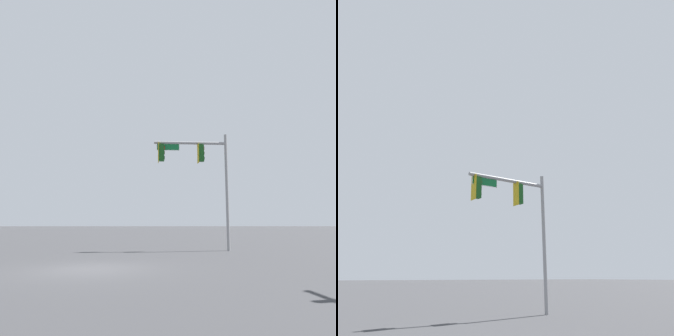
% 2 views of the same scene
% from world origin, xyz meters
% --- Properties ---
extents(ground_plane, '(400.00, 400.00, 0.00)m').
position_xyz_m(ground_plane, '(0.00, 0.00, 0.00)').
color(ground_plane, '#38383A').
extents(signal_pole_near, '(4.78, 0.58, 7.44)m').
position_xyz_m(signal_pole_near, '(-5.13, -8.09, 5.47)').
color(signal_pole_near, gray).
rests_on(signal_pole_near, ground_plane).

